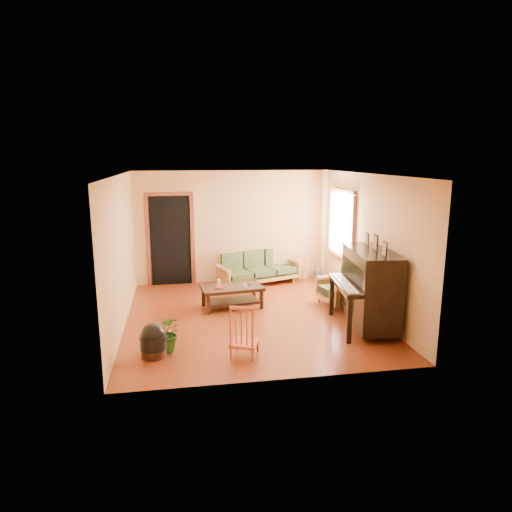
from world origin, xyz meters
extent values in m
plane|color=#571D0B|center=(0.00, 0.00, 0.00)|extent=(5.00, 5.00, 0.00)
cube|color=black|center=(-1.45, 2.48, 1.02)|extent=(1.08, 0.16, 2.05)
cube|color=white|center=(2.21, 1.30, 1.50)|extent=(0.12, 1.36, 1.46)
cube|color=olive|center=(0.54, 2.14, 0.41)|extent=(2.05, 1.37, 0.81)
cube|color=black|center=(-0.27, 0.57, 0.21)|extent=(1.25, 0.79, 0.43)
cube|color=olive|center=(1.83, 0.35, 0.40)|extent=(0.90, 0.93, 0.80)
cube|color=black|center=(1.93, -0.90, 0.69)|extent=(1.10, 1.65, 1.37)
cylinder|color=black|center=(-1.69, -1.47, 0.19)|extent=(0.49, 0.49, 0.38)
cube|color=#9A361C|center=(-0.36, -1.68, 0.41)|extent=(0.51, 0.53, 0.81)
cube|color=gold|center=(1.54, 2.41, 0.32)|extent=(0.48, 0.29, 0.63)
cylinder|color=#2F448F|center=(2.05, 2.35, 0.12)|extent=(0.20, 0.20, 0.24)
imported|color=#205217|center=(-1.49, -1.33, 0.30)|extent=(0.67, 0.62, 0.61)
imported|color=maroon|center=(-0.61, 0.53, 0.44)|extent=(0.16, 0.22, 0.02)
cylinder|color=silver|center=(-0.51, 0.74, 0.48)|extent=(0.08, 0.08, 0.11)
cylinder|color=silver|center=(-0.03, 0.46, 0.46)|extent=(0.10, 0.10, 0.06)
cube|color=black|center=(0.03, 0.61, 0.43)|extent=(0.16, 0.10, 0.02)
camera|label=1|loc=(-1.27, -7.94, 2.90)|focal=32.00mm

